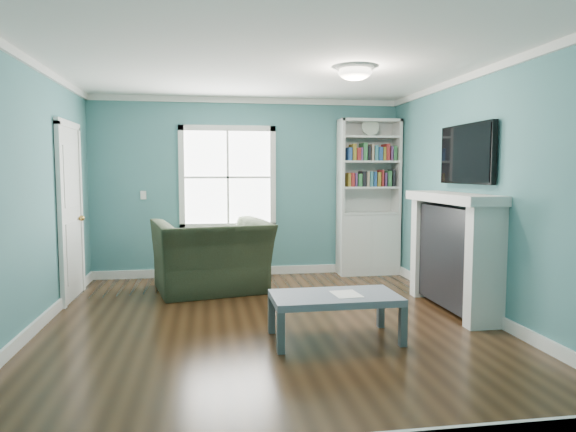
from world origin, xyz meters
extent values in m
plane|color=black|center=(0.00, 0.00, 0.00)|extent=(5.00, 5.00, 0.00)
plane|color=#44797E|center=(0.00, 2.50, 1.30)|extent=(4.50, 0.00, 4.50)
plane|color=#44797E|center=(0.00, -2.50, 1.30)|extent=(4.50, 0.00, 4.50)
plane|color=#44797E|center=(-2.25, 0.00, 1.30)|extent=(0.00, 5.00, 5.00)
plane|color=#44797E|center=(2.25, 0.00, 1.30)|extent=(0.00, 5.00, 5.00)
plane|color=white|center=(0.00, 0.00, 2.60)|extent=(5.00, 5.00, 0.00)
cube|color=white|center=(0.00, 2.48, 0.06)|extent=(4.50, 0.03, 0.12)
cube|color=white|center=(-2.23, 0.00, 0.06)|extent=(0.03, 5.00, 0.12)
cube|color=white|center=(2.23, 0.00, 0.06)|extent=(0.03, 5.00, 0.12)
cube|color=white|center=(0.00, 2.48, 2.56)|extent=(4.50, 0.04, 0.08)
cube|color=white|center=(-2.23, 0.00, 2.56)|extent=(0.04, 5.00, 0.08)
cube|color=white|center=(2.23, 0.00, 2.56)|extent=(0.04, 5.00, 0.08)
cube|color=white|center=(-0.30, 2.50, 1.45)|extent=(1.24, 0.01, 1.34)
cube|color=white|center=(-0.96, 2.48, 1.45)|extent=(0.08, 0.06, 1.50)
cube|color=white|center=(0.36, 2.48, 1.45)|extent=(0.08, 0.06, 1.50)
cube|color=white|center=(-0.30, 2.48, 0.74)|extent=(1.40, 0.06, 0.08)
cube|color=white|center=(-0.30, 2.48, 2.16)|extent=(1.40, 0.06, 0.08)
cube|color=white|center=(-0.30, 2.48, 1.45)|extent=(1.24, 0.03, 0.03)
cube|color=white|center=(-0.30, 2.48, 1.45)|extent=(0.03, 0.03, 1.34)
cube|color=silver|center=(1.77, 2.30, 0.45)|extent=(0.90, 0.35, 0.90)
cube|color=silver|center=(1.34, 2.30, 1.60)|extent=(0.04, 0.35, 1.40)
cube|color=silver|center=(2.20, 2.30, 1.60)|extent=(0.04, 0.35, 1.40)
cube|color=silver|center=(1.77, 2.46, 1.60)|extent=(0.90, 0.02, 1.40)
cube|color=silver|center=(1.77, 2.30, 2.28)|extent=(0.90, 0.35, 0.04)
cube|color=silver|center=(1.77, 2.30, 0.92)|extent=(0.84, 0.33, 0.03)
cube|color=silver|center=(1.77, 2.30, 1.30)|extent=(0.84, 0.33, 0.03)
cube|color=silver|center=(1.77, 2.30, 1.68)|extent=(0.84, 0.33, 0.03)
cube|color=silver|center=(1.77, 2.30, 2.04)|extent=(0.84, 0.33, 0.03)
cube|color=olive|center=(1.77, 2.28, 1.43)|extent=(0.70, 0.25, 0.22)
cube|color=maroon|center=(1.77, 2.28, 1.81)|extent=(0.70, 0.25, 0.22)
cylinder|color=beige|center=(1.77, 2.25, 2.19)|extent=(0.26, 0.06, 0.26)
cube|color=black|center=(2.09, 0.20, 0.60)|extent=(0.30, 1.20, 1.10)
cube|color=black|center=(2.07, 0.20, 0.40)|extent=(0.22, 0.65, 0.70)
cube|color=silver|center=(2.07, -0.47, 0.60)|extent=(0.36, 0.16, 1.20)
cube|color=silver|center=(2.07, 0.87, 0.60)|extent=(0.36, 0.16, 1.20)
cube|color=silver|center=(2.05, 0.20, 1.25)|extent=(0.44, 1.58, 0.10)
cube|color=black|center=(2.20, 0.20, 1.72)|extent=(0.06, 1.10, 0.65)
cube|color=silver|center=(-2.23, 1.40, 1.02)|extent=(0.04, 0.80, 2.05)
cube|color=white|center=(-2.22, 0.95, 1.02)|extent=(0.05, 0.08, 2.13)
cube|color=white|center=(-2.22, 1.85, 1.02)|extent=(0.05, 0.08, 2.13)
cube|color=white|center=(-2.22, 1.40, 2.09)|extent=(0.05, 0.98, 0.08)
sphere|color=#BF8C3F|center=(-2.17, 1.70, 0.95)|extent=(0.07, 0.07, 0.07)
ellipsoid|color=white|center=(0.90, 0.10, 2.54)|extent=(0.34, 0.34, 0.15)
cylinder|color=white|center=(0.90, 0.10, 2.58)|extent=(0.38, 0.38, 0.03)
cube|color=white|center=(-1.50, 2.48, 1.20)|extent=(0.08, 0.01, 0.12)
imported|color=black|center=(-0.56, 1.53, 0.61)|extent=(1.55, 1.17, 1.22)
cube|color=#434D51|center=(0.00, -0.87, 0.18)|extent=(0.06, 0.06, 0.36)
cube|color=#434D51|center=(1.08, -0.85, 0.18)|extent=(0.06, 0.06, 0.36)
cube|color=#434D51|center=(-0.01, -0.30, 0.18)|extent=(0.06, 0.06, 0.36)
cube|color=#434D51|center=(1.08, -0.29, 0.18)|extent=(0.06, 0.06, 0.36)
cube|color=slate|center=(0.54, -0.58, 0.39)|extent=(1.16, 0.64, 0.06)
cube|color=white|center=(0.64, -0.59, 0.42)|extent=(0.26, 0.32, 0.00)
camera|label=1|loc=(-0.61, -5.05, 1.54)|focal=32.00mm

